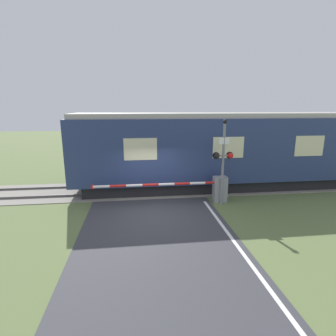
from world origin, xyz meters
name	(u,v)px	position (x,y,z in m)	size (l,w,h in m)	color
ground_plane	(153,213)	(0.00, 0.00, 0.00)	(80.00, 80.00, 0.00)	#5B6B3D
track_bed	(149,189)	(0.00, 3.20, 0.02)	(36.00, 3.20, 0.13)	gray
train	(218,150)	(3.71, 3.20, 2.04)	(15.11, 3.00, 3.99)	black
crossing_barrier	(209,188)	(2.63, 0.96, 0.66)	(6.07, 0.44, 1.19)	gray
signal_post	(223,158)	(3.11, 0.64, 2.14)	(0.92, 0.26, 3.78)	gray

